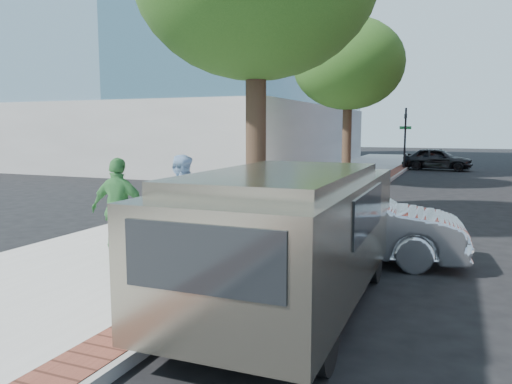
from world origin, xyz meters
The scene contains 14 objects.
ground centered at (0.00, 0.00, 0.00)m, with size 120.00×120.00×0.00m, color black.
sidewalk centered at (-1.50, 8.00, 0.07)m, with size 5.00×60.00×0.15m, color #9E9991.
brick_strip centered at (0.70, 8.00, 0.15)m, with size 0.60×60.00×0.01m, color brown.
curb centered at (1.05, 8.00, 0.07)m, with size 0.10×60.00×0.15m, color gray.
office_base centered at (-13.00, 22.00, 2.00)m, with size 18.20×22.20×4.00m, color gray.
signal_near centered at (0.90, 22.00, 2.25)m, with size 0.70×0.15×3.80m.
tree_far centered at (-0.50, 12.00, 5.30)m, with size 4.80×4.80×7.14m.
parking_meter centered at (0.60, 0.70, 1.21)m, with size 0.12×0.32×1.47m.
person_gray centered at (0.14, -2.07, 0.96)m, with size 0.59×0.39×1.62m, color #B0B0B5.
person_officer centered at (-0.83, -1.26, 1.10)m, with size 0.92×0.72×1.89m, color #8BB0D7.
person_green centered at (-1.42, -2.54, 1.10)m, with size 1.11×0.46×1.89m, color #3E8944.
sedan_silver centered at (2.21, -0.25, 0.74)m, with size 1.57×4.50×1.48m, color #AEAFB5.
bg_car centered at (2.78, 22.85, 0.69)m, with size 1.64×4.07×1.39m, color black.
van centered at (2.07, -3.08, 1.10)m, with size 2.16×5.48×2.00m.
Camera 1 is at (4.28, -9.79, 2.56)m, focal length 35.00 mm.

